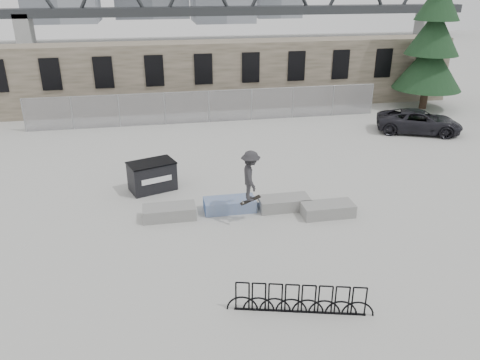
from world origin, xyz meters
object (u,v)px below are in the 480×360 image
Objects in this scene: spruce_tree at (433,39)px; skateboarder at (251,176)px; planter_offset at (328,209)px; dumpster at (152,176)px; bike_rack at (300,299)px; suv at (419,121)px; planter_center_right at (284,203)px; planter_center_left at (230,204)px; planter_far_left at (169,212)px.

spruce_tree is 5.59× the size of skateboarder.
dumpster is at bearing 150.74° from planter_offset.
skateboarder reaches higher than planter_offset.
bike_rack is at bearing -86.05° from dumpster.
suv is at bearing -50.07° from skateboarder.
spruce_tree reaches higher than dumpster.
spruce_tree is at bearing 43.74° from planter_center_right.
skateboarder reaches higher than planter_center_right.
bike_rack is (3.81, -8.99, -0.20)m from dumpster.
planter_offset is 19.20m from spruce_tree.
dumpster reaches higher than planter_center_left.
planter_far_left is 1.00× the size of planter_center_right.
planter_center_right is at bearing -136.26° from spruce_tree.
planter_offset is (6.02, -0.92, 0.00)m from planter_far_left.
skateboarder is (0.61, -1.06, 1.60)m from planter_center_left.
bike_rack is (-2.79, -5.29, 0.17)m from planter_offset.
planter_center_right is 2.36m from skateboarder.
suv reaches higher than planter_center_right.
spruce_tree reaches higher than planter_center_left.
dumpster is at bearing 112.96° from bike_rack.
spruce_tree is at bearing 9.76° from dumpster.
planter_offset is 3.44m from skateboarder.
skateboarder is at bearing -64.70° from dumpster.
bike_rack is at bearing -101.75° from planter_center_right.
spruce_tree is (15.95, 12.95, 4.44)m from planter_center_left.
dumpster is at bearing 138.77° from planter_center_left.
suv is at bearing 32.00° from planter_center_left.
planter_far_left is at bearing -175.25° from planter_center_left.
bike_rack is at bearing -173.92° from skateboarder.
spruce_tree is (18.89, 10.37, 4.06)m from dumpster.
bike_rack is (-1.28, -6.15, 0.17)m from planter_center_right.
planter_center_right is 0.41× the size of suv.
planter_offset is 0.51× the size of bike_rack.
planter_center_left is 21.02m from spruce_tree.
dumpster reaches higher than planter_center_right.
bike_rack is at bearing -82.28° from planter_center_left.
suv is at bearing -123.12° from spruce_tree.
planter_far_left is 0.51× the size of bike_rack.
planter_center_right is 13.33m from suv.
planter_offset is at bearing -17.02° from planter_center_left.
spruce_tree is at bearing 35.67° from planter_far_left.
planter_center_left is at bearing 162.98° from planter_offset.
dumpster is 5.22m from skateboarder.
planter_offset is at bearing -29.67° from planter_center_right.
planter_far_left and planter_center_right have the same top height.
planter_center_left is at bearing 173.08° from planter_center_right.
dumpster is 1.07× the size of skateboarder.
bike_rack is 5.55m from skateboarder.
planter_far_left is at bearing 117.49° from bike_rack.
planter_center_left is 14.94m from suv.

